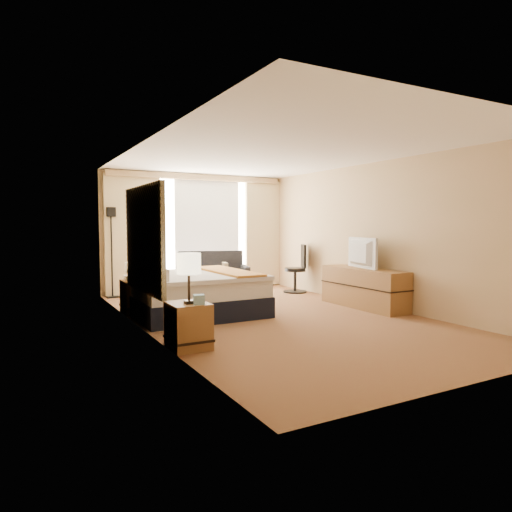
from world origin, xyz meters
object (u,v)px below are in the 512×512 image
media_dresser (364,288)px  bed (195,293)px  loveseat (212,281)px  nightstand_left (188,325)px  television (358,253)px  lamp_right (137,255)px  floor_lamp (111,234)px  lamp_left (189,265)px  desk_chair (298,271)px  nightstand_right (136,296)px

media_dresser → bed: (-2.89, 0.85, 0.00)m
media_dresser → loveseat: 3.16m
nightstand_left → television: bearing=17.8°
media_dresser → loveseat: bearing=125.8°
media_dresser → television: bearing=112.4°
media_dresser → lamp_right: (-3.66, 1.50, 0.61)m
bed → floor_lamp: size_ratio=1.09×
floor_lamp → lamp_right: bearing=-87.8°
loveseat → lamp_left: bearing=-99.5°
lamp_right → desk_chair: bearing=9.1°
lamp_right → television: (3.61, -1.38, 0.01)m
nightstand_right → media_dresser: 3.97m
nightstand_right → lamp_left: bearing=-90.3°
nightstand_left → lamp_right: 2.64m
loveseat → television: bearing=-36.3°
nightstand_left → bed: (0.81, 1.90, 0.08)m
lamp_left → desk_chair: bearing=41.0°
lamp_left → television: 3.87m
nightstand_right → media_dresser: media_dresser is taller
media_dresser → desk_chair: size_ratio=1.72×
bed → television: 3.00m
lamp_left → television: size_ratio=0.63×
loveseat → bed: bearing=-104.1°
nightstand_right → bed: size_ratio=0.28×
lamp_right → nightstand_right: bearing=-129.3°
television → loveseat: bearing=48.3°
floor_lamp → lamp_left: bearing=-89.8°
television → floor_lamp: bearing=61.2°
bed → floor_lamp: (-0.84, 2.45, 0.94)m
nightstand_left → bed: bearing=66.9°
bed → lamp_left: (-0.82, -1.97, 0.66)m
loveseat → lamp_right: lamp_right is taller
nightstand_right → floor_lamp: floor_lamp is taller
media_dresser → bed: 3.01m
bed → nightstand_left: bearing=-113.1°
desk_chair → lamp_right: size_ratio=1.96×
loveseat → media_dresser: bearing=-36.9°
nightstand_left → floor_lamp: size_ratio=0.30×
desk_chair → lamp_right: lamp_right is taller
nightstand_right → lamp_right: (0.04, 0.05, 0.69)m
nightstand_right → desk_chair: bearing=9.7°
nightstand_left → nightstand_right: same height
desk_chair → lamp_left: size_ratio=1.75×
bed → television: (2.84, -0.73, 0.62)m
bed → loveseat: (1.05, 1.71, -0.05)m
nightstand_left → media_dresser: media_dresser is taller
bed → nightstand_right: bearing=143.5°
floor_lamp → television: floor_lamp is taller
desk_chair → lamp_left: (-3.68, -3.20, 0.55)m
lamp_left → media_dresser: bearing=16.8°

